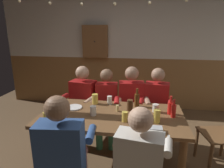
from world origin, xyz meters
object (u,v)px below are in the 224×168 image
dining_table (112,122)px  bottle_0 (174,110)px  person_4 (63,149)px  table_candle (117,108)px  condiment_caddy (155,130)px  pint_glass_1 (47,117)px  person_0 (81,100)px  plate_0 (74,107)px  pint_glass_3 (95,99)px  person_2 (131,102)px  pint_glass_6 (138,120)px  person_5 (140,159)px  person_1 (106,103)px  wall_dart_cabinet (95,41)px  pint_glass_7 (125,117)px  pint_glass_2 (130,105)px  pint_glass_8 (157,116)px  pint_glass_5 (110,100)px  person_3 (156,104)px  bottle_1 (170,107)px  pint_glass_0 (156,108)px  bottle_2 (137,99)px  pint_glass_4 (93,111)px

dining_table → bottle_0: 0.76m
person_4 → table_candle: bearing=56.1°
condiment_caddy → pint_glass_1: 1.19m
person_0 → pint_glass_1: size_ratio=10.46×
plate_0 → pint_glass_1: (-0.16, -0.44, 0.05)m
person_4 → plate_0: 0.82m
pint_glass_3 → person_2: bearing=36.5°
plate_0 → pint_glass_6: size_ratio=1.38×
person_5 → plate_0: 1.19m
person_1 → person_4: size_ratio=0.95×
person_4 → wall_dart_cabinet: 2.95m
pint_glass_7 → wall_dart_cabinet: bearing=110.7°
pint_glass_1 → pint_glass_2: 1.02m
person_5 → pint_glass_8: bearing=80.9°
pint_glass_1 → pint_glass_3: (0.41, 0.63, 0.01)m
table_candle → pint_glass_8: size_ratio=0.52×
table_candle → pint_glass_2: size_ratio=0.58×
person_0 → pint_glass_5: (0.52, -0.35, 0.15)m
person_3 → pint_glass_1: person_3 is taller
plate_0 → pint_glass_8: size_ratio=1.39×
pint_glass_3 → pint_glass_5: size_ratio=1.22×
pint_glass_7 → pint_glass_6: bearing=-33.0°
person_0 → person_1: bearing=-172.7°
person_4 → bottle_1: size_ratio=5.33×
table_candle → pint_glass_0: size_ratio=0.79×
pint_glass_7 → bottle_2: bearing=76.0°
pint_glass_4 → plate_0: bearing=149.0°
pint_glass_1 → plate_0: bearing=69.4°
pint_glass_2 → bottle_2: bearing=60.9°
bottle_2 → pint_glass_7: (-0.12, -0.48, -0.04)m
pint_glass_7 → pint_glass_3: bearing=133.2°
dining_table → pint_glass_3: size_ratio=12.53×
dining_table → wall_dart_cabinet: wall_dart_cabinet is taller
table_candle → pint_glass_4: bearing=-148.4°
pint_glass_6 → wall_dart_cabinet: bearing=113.0°
bottle_1 → pint_glass_8: bearing=-124.3°
condiment_caddy → pint_glass_2: (-0.29, 0.52, 0.04)m
person_0 → person_4: person_4 is taller
person_4 → pint_glass_3: (0.07, 0.99, 0.15)m
pint_glass_4 → pint_glass_2: bearing=27.2°
pint_glass_2 → pint_glass_4: pint_glass_2 is taller
person_1 → bottle_0: bearing=139.0°
person_1 → pint_glass_2: 0.67m
person_2 → pint_glass_1: person_2 is taller
person_4 → pint_glass_0: 1.22m
pint_glass_3 → pint_glass_1: bearing=-122.6°
pint_glass_4 → wall_dart_cabinet: size_ratio=0.17×
dining_table → person_2: size_ratio=1.43×
table_candle → wall_dart_cabinet: size_ratio=0.11×
pint_glass_6 → pint_glass_8: (0.20, 0.12, -0.00)m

